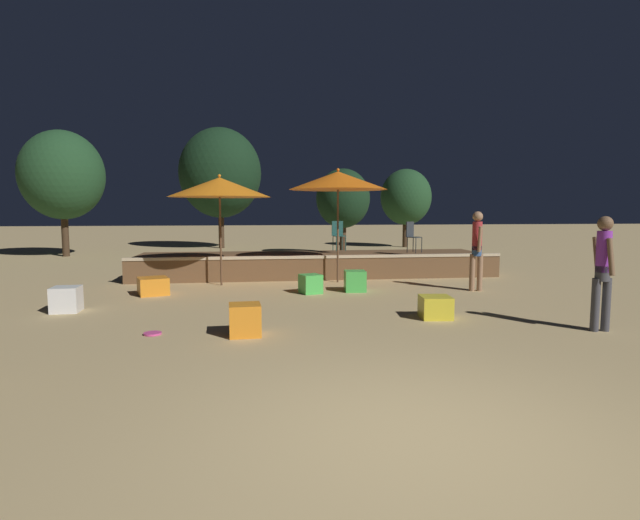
{
  "coord_description": "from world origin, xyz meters",
  "views": [
    {
      "loc": [
        -1.38,
        -3.89,
        1.93
      ],
      "look_at": [
        0.0,
        6.17,
        0.91
      ],
      "focal_mm": 28.0,
      "sensor_mm": 36.0,
      "label": 1
    }
  ],
  "objects_px": {
    "person_0": "(603,268)",
    "frisbee_disc": "(153,333)",
    "background_tree_1": "(220,173)",
    "cube_seat_4": "(245,320)",
    "cube_seat_0": "(66,299)",
    "cube_seat_5": "(435,307)",
    "background_tree_2": "(406,197)",
    "bistro_chair_0": "(338,233)",
    "patio_umbrella_0": "(338,181)",
    "cube_seat_3": "(355,281)",
    "background_tree_3": "(343,199)",
    "bistro_chair_1": "(412,234)",
    "cube_seat_2": "(311,284)",
    "person_1": "(477,246)",
    "background_tree_0": "(62,175)",
    "cube_seat_1": "(153,286)",
    "patio_umbrella_1": "(220,187)"
  },
  "relations": [
    {
      "from": "patio_umbrella_1",
      "to": "background_tree_3",
      "type": "xyz_separation_m",
      "value": [
        4.65,
        8.05,
        -0.09
      ]
    },
    {
      "from": "cube_seat_3",
      "to": "background_tree_3",
      "type": "xyz_separation_m",
      "value": [
        1.45,
        9.46,
        2.16
      ]
    },
    {
      "from": "patio_umbrella_0",
      "to": "cube_seat_5",
      "type": "distance_m",
      "value": 5.35
    },
    {
      "from": "cube_seat_3",
      "to": "background_tree_2",
      "type": "bearing_deg",
      "value": 67.96
    },
    {
      "from": "bistro_chair_1",
      "to": "background_tree_1",
      "type": "relative_size",
      "value": 0.15
    },
    {
      "from": "cube_seat_2",
      "to": "cube_seat_3",
      "type": "xyz_separation_m",
      "value": [
        1.08,
        0.14,
        0.03
      ]
    },
    {
      "from": "cube_seat_5",
      "to": "background_tree_3",
      "type": "height_order",
      "value": "background_tree_3"
    },
    {
      "from": "person_0",
      "to": "frisbee_disc",
      "type": "distance_m",
      "value": 7.14
    },
    {
      "from": "cube_seat_2",
      "to": "cube_seat_1",
      "type": "bearing_deg",
      "value": 175.2
    },
    {
      "from": "cube_seat_3",
      "to": "bistro_chair_0",
      "type": "height_order",
      "value": "bistro_chair_0"
    },
    {
      "from": "cube_seat_5",
      "to": "person_0",
      "type": "bearing_deg",
      "value": -29.59
    },
    {
      "from": "cube_seat_2",
      "to": "person_0",
      "type": "xyz_separation_m",
      "value": [
        4.15,
        -4.24,
        0.8
      ]
    },
    {
      "from": "patio_umbrella_1",
      "to": "background_tree_3",
      "type": "bearing_deg",
      "value": 59.96
    },
    {
      "from": "cube_seat_2",
      "to": "cube_seat_4",
      "type": "distance_m",
      "value": 4.02
    },
    {
      "from": "cube_seat_4",
      "to": "background_tree_1",
      "type": "height_order",
      "value": "background_tree_1"
    },
    {
      "from": "cube_seat_0",
      "to": "person_0",
      "type": "relative_size",
      "value": 0.28
    },
    {
      "from": "person_1",
      "to": "background_tree_1",
      "type": "distance_m",
      "value": 16.32
    },
    {
      "from": "cube_seat_1",
      "to": "cube_seat_5",
      "type": "xyz_separation_m",
      "value": [
        5.48,
        -3.26,
        0.0
      ]
    },
    {
      "from": "cube_seat_2",
      "to": "background_tree_1",
      "type": "height_order",
      "value": "background_tree_1"
    },
    {
      "from": "cube_seat_5",
      "to": "background_tree_1",
      "type": "distance_m",
      "value": 18.35
    },
    {
      "from": "cube_seat_5",
      "to": "background_tree_0",
      "type": "relative_size",
      "value": 0.11
    },
    {
      "from": "bistro_chair_1",
      "to": "background_tree_2",
      "type": "bearing_deg",
      "value": 36.29
    },
    {
      "from": "cube_seat_0",
      "to": "cube_seat_5",
      "type": "height_order",
      "value": "cube_seat_0"
    },
    {
      "from": "cube_seat_2",
      "to": "cube_seat_0",
      "type": "bearing_deg",
      "value": -163.12
    },
    {
      "from": "cube_seat_3",
      "to": "cube_seat_5",
      "type": "relative_size",
      "value": 0.89
    },
    {
      "from": "cube_seat_2",
      "to": "background_tree_2",
      "type": "relative_size",
      "value": 0.14
    },
    {
      "from": "patio_umbrella_0",
      "to": "background_tree_1",
      "type": "distance_m",
      "value": 13.32
    },
    {
      "from": "background_tree_2",
      "to": "patio_umbrella_1",
      "type": "bearing_deg",
      "value": -125.5
    },
    {
      "from": "patio_umbrella_0",
      "to": "frisbee_disc",
      "type": "height_order",
      "value": "patio_umbrella_0"
    },
    {
      "from": "cube_seat_2",
      "to": "cube_seat_5",
      "type": "xyz_separation_m",
      "value": [
        1.9,
        -2.96,
        -0.02
      ]
    },
    {
      "from": "patio_umbrella_1",
      "to": "cube_seat_2",
      "type": "distance_m",
      "value": 3.48
    },
    {
      "from": "person_0",
      "to": "background_tree_0",
      "type": "xyz_separation_m",
      "value": [
        -13.18,
        14.86,
        2.33
      ]
    },
    {
      "from": "cube_seat_1",
      "to": "background_tree_2",
      "type": "height_order",
      "value": "background_tree_2"
    },
    {
      "from": "cube_seat_2",
      "to": "background_tree_1",
      "type": "distance_m",
      "value": 15.1
    },
    {
      "from": "background_tree_1",
      "to": "patio_umbrella_0",
      "type": "bearing_deg",
      "value": -73.42
    },
    {
      "from": "patio_umbrella_1",
      "to": "cube_seat_3",
      "type": "relative_size",
      "value": 5.43
    },
    {
      "from": "cube_seat_5",
      "to": "patio_umbrella_0",
      "type": "bearing_deg",
      "value": 101.81
    },
    {
      "from": "background_tree_2",
      "to": "bistro_chair_0",
      "type": "bearing_deg",
      "value": -117.78
    },
    {
      "from": "patio_umbrella_1",
      "to": "cube_seat_3",
      "type": "height_order",
      "value": "patio_umbrella_1"
    },
    {
      "from": "background_tree_3",
      "to": "background_tree_0",
      "type": "bearing_deg",
      "value": 174.98
    },
    {
      "from": "bistro_chair_1",
      "to": "background_tree_0",
      "type": "distance_m",
      "value": 14.82
    },
    {
      "from": "background_tree_1",
      "to": "cube_seat_4",
      "type": "bearing_deg",
      "value": -85.59
    },
    {
      "from": "cube_seat_1",
      "to": "background_tree_3",
      "type": "height_order",
      "value": "background_tree_3"
    },
    {
      "from": "bistro_chair_1",
      "to": "background_tree_1",
      "type": "distance_m",
      "value": 13.48
    },
    {
      "from": "person_0",
      "to": "patio_umbrella_0",
      "type": "bearing_deg",
      "value": 122.91
    },
    {
      "from": "cube_seat_1",
      "to": "person_1",
      "type": "distance_m",
      "value": 7.61
    },
    {
      "from": "cube_seat_2",
      "to": "cube_seat_3",
      "type": "height_order",
      "value": "cube_seat_3"
    },
    {
      "from": "patio_umbrella_0",
      "to": "cube_seat_4",
      "type": "xyz_separation_m",
      "value": [
        -2.39,
        -5.42,
        -2.45
      ]
    },
    {
      "from": "person_1",
      "to": "bistro_chair_1",
      "type": "relative_size",
      "value": 2.11
    },
    {
      "from": "background_tree_0",
      "to": "background_tree_1",
      "type": "height_order",
      "value": "background_tree_1"
    }
  ]
}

